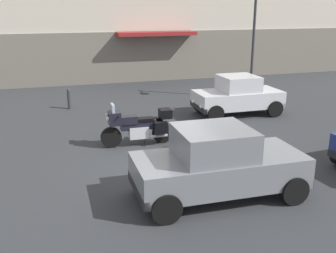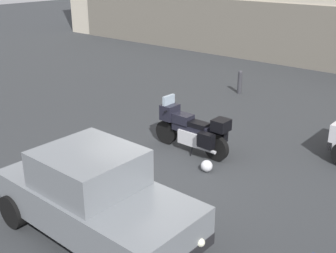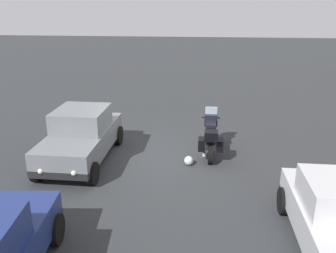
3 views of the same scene
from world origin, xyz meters
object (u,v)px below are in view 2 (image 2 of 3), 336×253
object	(u,v)px
bollard_curbside	(240,81)
car_hatchback_near	(95,197)
helmet	(207,166)
motorcycle	(192,129)

from	to	relation	value
bollard_curbside	car_hatchback_near	bearing A→B (deg)	-74.07
helmet	car_hatchback_near	bearing A→B (deg)	-90.77
motorcycle	car_hatchback_near	xyz separation A→B (m)	(0.89, -3.98, 0.19)
motorcycle	helmet	xyz separation A→B (m)	(0.93, -0.66, -0.48)
motorcycle	car_hatchback_near	world-z (taller)	car_hatchback_near
car_hatchback_near	bollard_curbside	bearing A→B (deg)	106.80
helmet	car_hatchback_near	xyz separation A→B (m)	(-0.04, -3.32, 0.67)
motorcycle	bollard_curbside	xyz separation A→B (m)	(-1.76, 5.30, -0.16)
motorcycle	bollard_curbside	distance (m)	5.58
helmet	bollard_curbside	size ratio (longest dim) A/B	0.32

